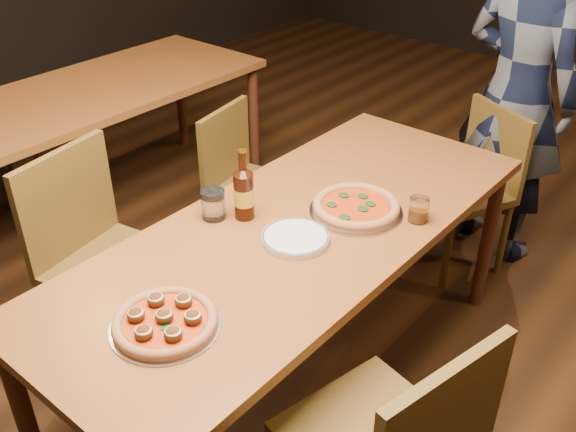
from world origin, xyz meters
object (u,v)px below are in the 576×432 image
Objects in this scene: beer_bottle at (244,194)px; amber_glass at (419,210)px; pizza_margherita at (356,207)px; diner at (517,94)px; table_main at (297,244)px; chair_main_sw at (257,188)px; chair_end at (460,190)px; water_glass at (213,204)px; pizza_meatball at (165,321)px; table_left at (85,104)px; chair_main_nw at (116,266)px; plate_stack at (296,238)px.

beer_bottle is 0.62m from amber_glass.
pizza_margherita is at bearing -154.55° from amber_glass.
diner is at bearing 77.34° from beer_bottle.
chair_main_sw reaches higher than table_main.
chair_end is 0.94m from amber_glass.
water_glass is 0.73m from amber_glass.
water_glass reaches higher than chair_main_sw.
pizza_meatball is at bearing -105.10° from amber_glass.
chair_end reaches higher than table_main.
chair_end is at bearing 104.38° from amber_glass.
table_left is 1.99m from chair_end.
chair_main_nw reaches higher than table_left.
diner reaches higher than chair_main_sw.
diner reaches higher than plate_stack.
chair_main_sw is 0.90m from beer_bottle.
pizza_margherita is at bearing 86.26° from pizza_meatball.
table_left is at bearing 151.69° from pizza_meatball.
pizza_meatball is at bearing -158.57° from chair_main_sw.
chair_end is 2.75× the size of pizza_meatball.
water_glass is (-0.08, -0.07, -0.04)m from beer_bottle.
beer_bottle is (0.51, -0.61, 0.42)m from chair_main_sw.
beer_bottle reaches higher than pizza_meatball.
chair_main_nw is 1.66m from chair_end.
diner reaches higher than chair_end.
amber_glass is at bearing 37.76° from beer_bottle.
chair_main_nw is at bearing 156.50° from pizza_meatball.
chair_main_nw is (-0.62, -0.35, -0.19)m from table_main.
diner reaches higher than amber_glass.
table_left is 1.56m from beer_bottle.
diner is at bearing 75.09° from water_glass.
diner reaches higher than pizza_meatball.
water_glass is 1.66m from diner.
water_glass reaches higher than pizza_meatball.
chair_end is at bearing 77.31° from beer_bottle.
water_glass is at bearing -80.93° from chair_end.
amber_glass is 1.17m from diner.
chair_end is (0.09, 1.15, -0.25)m from table_main.
amber_glass is at bearing -113.71° from chair_main_sw.
table_main is at bearing 93.92° from pizza_meatball.
chair_main_nw is 3.09× the size of pizza_meatball.
chair_main_sw is at bearing 166.83° from amber_glass.
pizza_meatball is (0.67, -0.29, 0.29)m from chair_main_nw.
water_glass is (-0.36, -1.29, 0.37)m from chair_end.
pizza_meatball is at bearing -86.08° from table_main.
chair_main_nw is 3.74× the size of beer_bottle.
table_left is at bearing 166.34° from beer_bottle.
pizza_margherita reaches higher than table_main.
diner is at bearing 86.92° from pizza_meatball.
pizza_meatball is 0.62m from beer_bottle.
table_main is 1.18× the size of diner.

